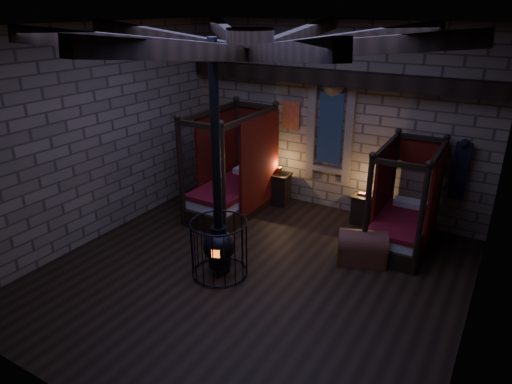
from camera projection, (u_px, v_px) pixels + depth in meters
The scene contains 8 objects.
room at pixel (253, 58), 6.82m from camera, with size 7.02×7.02×4.29m.
bed_left at pixel (233, 188), 10.46m from camera, with size 1.22×2.28×2.36m.
bed_right at pixel (403, 222), 9.02m from camera, with size 1.07×1.99×2.05m.
trunk_left at pixel (211, 212), 10.08m from camera, with size 0.71×0.46×0.51m.
trunk_right at pixel (362, 248), 8.49m from camera, with size 1.02×0.83×0.65m.
nightstand_left at pixel (280, 188), 10.93m from camera, with size 0.51×0.50×0.94m.
nightstand_right at pixel (361, 209), 9.98m from camera, with size 0.43×0.42×0.72m.
stove at pixel (219, 243), 7.98m from camera, with size 1.01×1.01×4.05m.
Camera 1 is at (3.62, -5.98, 4.50)m, focal length 32.00 mm.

